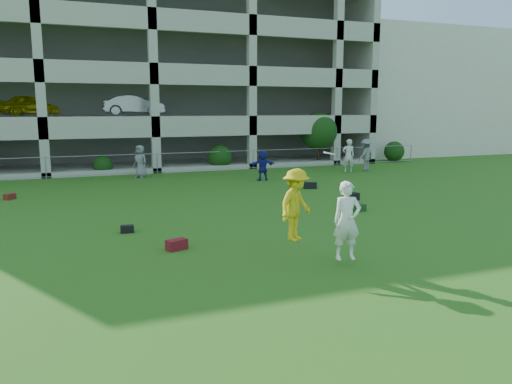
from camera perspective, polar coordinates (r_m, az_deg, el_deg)
name	(u,v)px	position (r m, az deg, el deg)	size (l,w,h in m)	color
ground	(301,271)	(11.85, 5.18, -8.96)	(100.00, 100.00, 0.00)	#235114
stucco_building	(395,94)	(47.27, 15.56, 10.71)	(16.00, 14.00, 10.00)	beige
bystander_c	(140,161)	(28.02, -13.08, 3.42)	(0.87, 0.56, 1.77)	slate
bystander_d	(263,165)	(26.20, 0.76, 3.05)	(1.47, 0.47, 1.58)	navy
bystander_e	(348,156)	(30.06, 10.51, 4.10)	(0.72, 0.47, 1.97)	silver
bystander_f	(366,155)	(31.00, 12.42, 4.16)	(1.25, 0.72, 1.93)	slate
bag_red_a	(177,245)	(13.63, -9.05, -5.95)	(0.55, 0.30, 0.28)	#5E1017
bag_black_b	(127,229)	(15.78, -14.51, -4.12)	(0.40, 0.25, 0.22)	black
bag_green_c	(358,208)	(18.81, 11.60, -1.76)	(0.50, 0.35, 0.26)	#183C16
crate_d	(354,196)	(21.07, 11.13, -0.49)	(0.35, 0.35, 0.30)	black
bag_black_e	(310,185)	(23.71, 6.21, 0.75)	(0.60, 0.30, 0.30)	black
bag_red_f	(10,197)	(23.17, -26.33, -0.48)	(0.45, 0.28, 0.24)	#520E15
frisbee_contest	(312,210)	(12.02, 6.43, -2.03)	(2.13, 1.39, 2.61)	gold
parking_garage	(133,77)	(38.16, -13.84, 12.67)	(30.00, 14.00, 12.00)	#9E998C
fence	(157,163)	(29.66, -11.24, 3.28)	(36.06, 0.06, 1.20)	gray
shrub_row	(228,145)	(31.36, -3.19, 5.43)	(34.38, 2.52, 3.50)	#163D11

